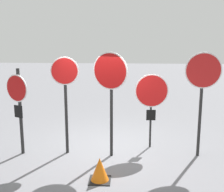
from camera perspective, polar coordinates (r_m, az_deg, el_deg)
name	(u,v)px	position (r m, az deg, el deg)	size (l,w,h in m)	color
ground_plane	(110,150)	(8.35, -0.35, -9.84)	(40.00, 40.00, 0.00)	slate
stop_sign_0	(18,99)	(8.01, -16.77, -0.54)	(0.62, 0.34, 2.19)	black
stop_sign_1	(65,86)	(7.73, -8.56, 1.91)	(0.69, 0.16, 2.48)	black
stop_sign_2	(110,81)	(7.43, -0.28, 2.71)	(0.83, 0.38, 2.61)	black
stop_sign_3	(152,95)	(8.14, 7.24, 0.24)	(0.87, 0.13, 2.00)	black
stop_sign_4	(203,81)	(7.74, 16.23, 2.58)	(0.87, 0.14, 2.61)	black
traffic_cone_0	(100,170)	(6.71, -2.25, -13.31)	(0.46, 0.46, 0.51)	black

